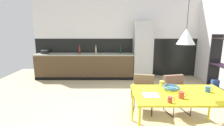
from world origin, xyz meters
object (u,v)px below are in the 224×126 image
refrigerator_column (143,50)px  mug_tall_blue (208,89)px  dining_table (181,96)px  cooking_pot (45,52)px  armchair_corner_seat (143,88)px  bottle_spice_small (79,50)px  mug_wide_latte (162,83)px  open_book (151,95)px  mug_white_ceramic (170,100)px  armchair_facing_counter (176,89)px  pendant_lamp_over_table_near (186,36)px  bottle_oil_tall (96,50)px  bottle_vinegar_dark (121,50)px  mug_short_terracotta (181,95)px  fruit_bowl (171,88)px

refrigerator_column → mug_tall_blue: 3.39m
dining_table → cooking_pot: (-3.61, 3.46, 0.28)m
armchair_corner_seat → bottle_spice_small: bearing=-40.2°
armchair_corner_seat → mug_wide_latte: bearing=128.1°
open_book → mug_white_ceramic: (0.22, -0.26, 0.04)m
mug_white_ceramic → cooking_pot: cooking_pot is taller
armchair_facing_counter → mug_tall_blue: size_ratio=5.92×
pendant_lamp_over_table_near → bottle_oil_tall: bearing=116.6°
bottle_vinegar_dark → pendant_lamp_over_table_near: 3.64m
armchair_corner_seat → bottle_vinegar_dark: size_ratio=2.49×
armchair_facing_counter → armchair_corner_seat: bearing=-18.6°
armchair_corner_seat → mug_short_terracotta: mug_short_terracotta is taller
armchair_facing_counter → mug_white_ceramic: 1.31m
mug_short_terracotta → bottle_vinegar_dark: size_ratio=0.43×
cooking_pot → bottle_spice_small: 1.30m
mug_wide_latte → bottle_oil_tall: (-1.53, 3.12, 0.24)m
open_book → cooking_pot: (-3.09, 3.55, 0.23)m
dining_table → cooking_pot: 5.01m
mug_short_terracotta → mug_tall_blue: mug_short_terracotta is taller
cooking_pot → bottle_oil_tall: 1.87m
bottle_spice_small → bottle_oil_tall: bearing=14.1°
mug_tall_blue → armchair_corner_seat: bearing=138.8°
fruit_bowl → bottle_oil_tall: bearing=116.1°
armchair_corner_seat → mug_short_terracotta: (0.38, -1.08, 0.29)m
open_book → bottle_oil_tall: 3.79m
fruit_bowl → mug_white_ceramic: bearing=-111.0°
mug_short_terracotta → bottle_oil_tall: bottle_oil_tall is taller
bottle_oil_tall → refrigerator_column: bearing=-2.7°
dining_table → mug_wide_latte: bearing=119.7°
open_book → mug_white_ceramic: 0.34m
refrigerator_column → mug_tall_blue: (0.52, -3.34, -0.24)m
open_book → fruit_bowl: bearing=31.3°
mug_wide_latte → armchair_corner_seat: bearing=115.5°
mug_wide_latte → mug_short_terracotta: size_ratio=0.96×
armchair_facing_counter → mug_tall_blue: mug_tall_blue is taller
refrigerator_column → mug_tall_blue: bearing=-81.2°
mug_white_ceramic → bottle_vinegar_dark: bottle_vinegar_dark is taller
armchair_corner_seat → mug_white_ceramic: size_ratio=6.92×
armchair_corner_seat → cooking_pot: (-3.15, 2.57, 0.47)m
fruit_bowl → armchair_corner_seat: bearing=115.6°
dining_table → open_book: (-0.52, -0.09, 0.05)m
bottle_spice_small → mug_tall_blue: bearing=-49.5°
mug_white_ceramic → mug_tall_blue: bearing=28.1°
bottle_vinegar_dark → bottle_spice_small: (-1.49, -0.15, 0.00)m
mug_wide_latte → cooking_pot: 4.59m
mug_short_terracotta → mug_wide_latte: bearing=103.3°
refrigerator_column → pendant_lamp_over_table_near: 3.47m
mug_short_terracotta → bottle_spice_small: bearing=122.3°
fruit_bowl → bottle_spice_small: (-2.21, 3.18, 0.25)m
pendant_lamp_over_table_near → armchair_facing_counter: bearing=73.6°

